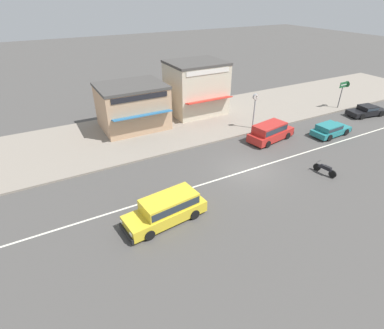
% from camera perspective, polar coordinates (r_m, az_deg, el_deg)
% --- Properties ---
extents(ground_plane, '(160.00, 160.00, 0.00)m').
position_cam_1_polar(ground_plane, '(22.61, 10.67, -1.06)').
color(ground_plane, '#4C4947').
extents(lane_centre_stripe, '(50.40, 0.14, 0.01)m').
position_cam_1_polar(lane_centre_stripe, '(22.60, 10.67, -1.06)').
color(lane_centre_stripe, silver).
rests_on(lane_centre_stripe, ground).
extents(kerb_strip, '(68.00, 10.00, 0.15)m').
position_cam_1_polar(kerb_strip, '(30.11, -1.20, 7.88)').
color(kerb_strip, gray).
rests_on(kerb_strip, ground).
extents(hatchback_teal_0, '(4.01, 1.91, 1.10)m').
position_cam_1_polar(hatchback_teal_0, '(30.20, 24.84, 6.12)').
color(hatchback_teal_0, teal).
rests_on(hatchback_teal_0, ground).
extents(minivan_yellow_1, '(5.02, 2.24, 1.56)m').
position_cam_1_polar(minivan_yellow_1, '(17.26, -4.79, -8.27)').
color(minivan_yellow_1, yellow).
rests_on(minivan_yellow_1, ground).
extents(sedan_black_2, '(4.42, 2.26, 1.06)m').
position_cam_1_polar(sedan_black_2, '(37.07, 30.33, 8.86)').
color(sedan_black_2, black).
rests_on(sedan_black_2, ground).
extents(minivan_red_3, '(4.76, 2.47, 1.56)m').
position_cam_1_polar(minivan_red_3, '(27.26, 14.68, 6.13)').
color(minivan_red_3, red).
rests_on(minivan_red_3, ground).
extents(motorcycle_0, '(0.57, 1.78, 0.80)m').
position_cam_1_polar(motorcycle_0, '(23.61, 23.96, -0.75)').
color(motorcycle_0, black).
rests_on(motorcycle_0, ground).
extents(street_clock, '(0.56, 0.22, 3.32)m').
position_cam_1_polar(street_clock, '(28.58, 11.90, 11.30)').
color(street_clock, '#9E9EA3').
rests_on(street_clock, kerb_strip).
extents(arrow_signboard, '(1.48, 0.66, 2.90)m').
position_cam_1_polar(arrow_signboard, '(37.61, 27.35, 13.23)').
color(arrow_signboard, '#4C4C51').
rests_on(arrow_signboard, kerb_strip).
extents(shopfront_corner_warung, '(5.64, 5.52, 5.25)m').
position_cam_1_polar(shopfront_corner_warung, '(32.15, 0.78, 14.47)').
color(shopfront_corner_warung, beige).
rests_on(shopfront_corner_warung, kerb_strip).
extents(shopfront_mid_block, '(6.02, 5.68, 4.06)m').
position_cam_1_polar(shopfront_mid_block, '(29.01, -11.29, 10.87)').
color(shopfront_mid_block, tan).
rests_on(shopfront_mid_block, kerb_strip).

